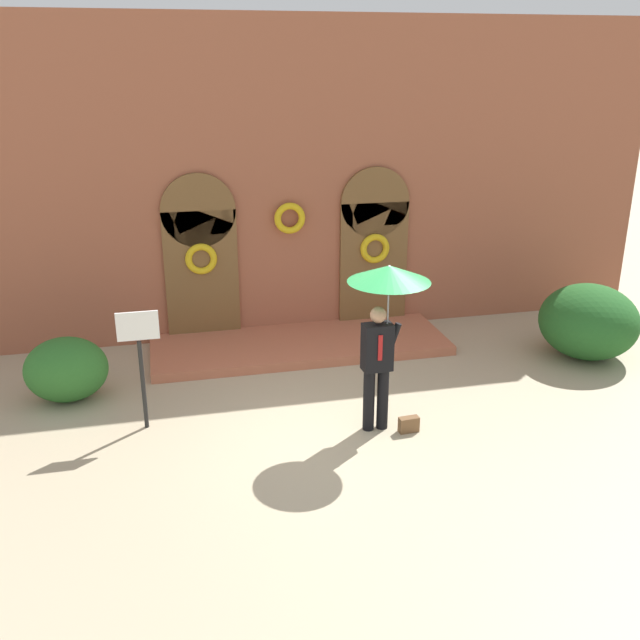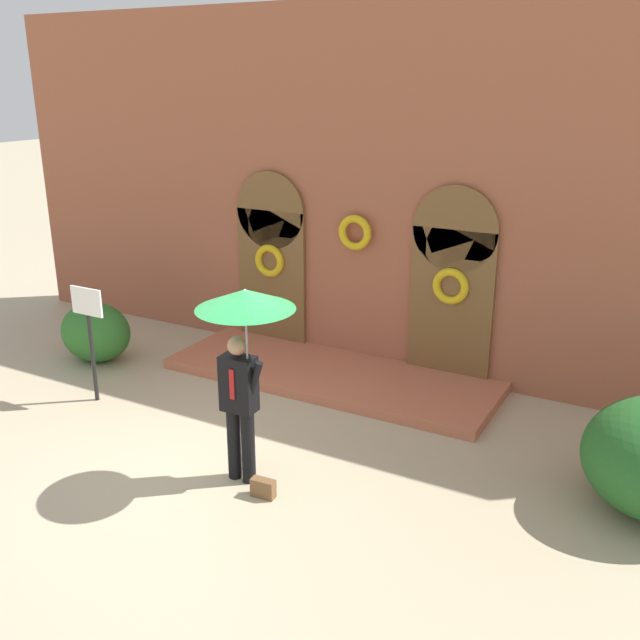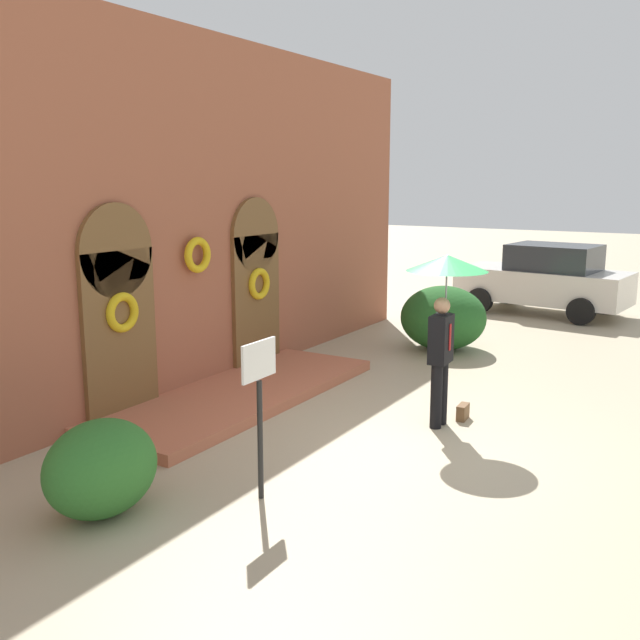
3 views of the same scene
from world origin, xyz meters
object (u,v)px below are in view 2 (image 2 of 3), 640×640
(handbag, at_px, (263,488))
(person_with_umbrella, at_px, (244,328))
(sign_post, at_px, (89,325))
(shrub_left, at_px, (96,332))

(handbag, bearing_deg, person_with_umbrella, 144.34)
(person_with_umbrella, xyz_separation_m, handbag, (0.33, -0.20, -1.80))
(sign_post, bearing_deg, handbag, -15.26)
(person_with_umbrella, height_order, handbag, person_with_umbrella)
(sign_post, height_order, shrub_left, sign_post)
(shrub_left, bearing_deg, handbag, -24.38)
(person_with_umbrella, distance_m, shrub_left, 4.96)
(handbag, bearing_deg, shrub_left, 151.36)
(shrub_left, bearing_deg, person_with_umbrella, -23.82)
(person_with_umbrella, bearing_deg, sign_post, 166.59)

